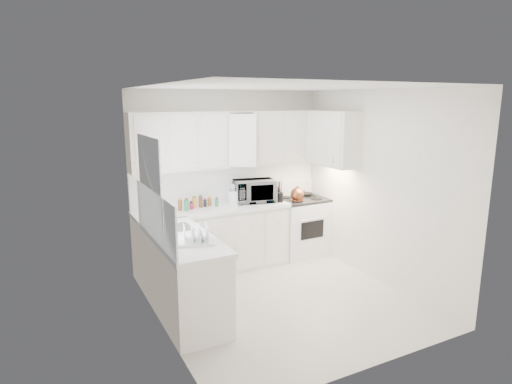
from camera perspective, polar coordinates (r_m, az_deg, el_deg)
floor at (r=5.60m, az=3.37°, el=-13.97°), size 3.20×3.20×0.00m
ceiling at (r=5.04m, az=3.75°, el=13.67°), size 3.20×3.20×0.00m
wall_back at (r=6.57m, az=-3.59°, el=1.88°), size 3.00×0.00×3.00m
wall_front at (r=3.93m, az=15.60°, el=-5.49°), size 3.00×0.00×3.00m
wall_left at (r=4.61m, az=-12.74°, el=-2.77°), size 0.00×3.20×3.20m
wall_right at (r=6.06m, az=15.85°, el=0.59°), size 0.00×3.20×3.20m
window_blinds at (r=4.89m, az=-13.69°, el=1.04°), size 0.06×0.96×1.06m
lower_cabinets_back at (r=6.36m, az=-5.64°, el=-6.40°), size 2.22×0.60×0.90m
lower_cabinets_left at (r=5.14m, az=-9.58°, el=-11.10°), size 0.60×1.60×0.90m
countertop_back at (r=6.22m, az=-5.69°, el=-2.27°), size 2.24×0.64×0.05m
countertop_left at (r=4.97m, az=-9.66°, el=-6.03°), size 0.64×1.62×0.05m
backsplash_back at (r=6.57m, az=-3.55°, el=1.22°), size 2.98×0.02×0.55m
backsplash_left at (r=4.81m, az=-13.19°, el=-3.07°), size 0.02×1.60×0.55m
upper_cabinets_back at (r=6.38m, az=-3.02°, el=3.41°), size 3.00×0.33×0.80m
upper_cabinets_right at (r=6.54m, az=10.00°, el=3.45°), size 0.33×0.90×0.80m
sink at (r=5.26m, az=-10.88°, el=-3.45°), size 0.42×0.38×0.30m
stove at (r=6.98m, az=5.94°, el=-3.53°), size 0.78×0.64×1.18m
tea_kettle at (r=6.64m, az=5.47°, el=-0.15°), size 0.27×0.23×0.24m
frying_pan at (r=7.11m, az=6.51°, el=-0.16°), size 0.25×0.40×0.04m
microwave at (r=6.49m, az=-0.22°, el=0.46°), size 0.65×0.44×0.40m
rice_cooker at (r=6.42m, az=-2.67°, el=-0.49°), size 0.25×0.25×0.23m
paper_towel at (r=6.53m, az=-2.77°, el=-0.09°), size 0.12×0.12×0.27m
utensil_crock at (r=6.49m, az=3.17°, el=0.13°), size 0.12×0.12×0.34m
dish_rack at (r=4.68m, az=-8.07°, el=-5.40°), size 0.46×0.39×0.22m
spice_left_0 at (r=6.17m, az=-10.13°, el=-1.65°), size 0.06×0.06×0.13m
spice_left_1 at (r=6.11m, az=-9.21°, el=-1.76°), size 0.06×0.06×0.13m
spice_left_2 at (r=6.21m, az=-8.81°, el=-1.51°), size 0.06×0.06×0.13m
spice_left_3 at (r=6.15m, az=-7.88°, el=-1.61°), size 0.06×0.06×0.13m
spice_left_4 at (r=6.26m, az=-7.51°, el=-1.37°), size 0.06×0.06×0.13m
spice_left_5 at (r=6.20m, az=-6.58°, el=-1.47°), size 0.06×0.06×0.13m
spice_left_6 at (r=6.31m, az=-6.23°, el=-1.23°), size 0.06×0.06×0.13m
spice_left_7 at (r=6.26m, az=-5.29°, el=-1.32°), size 0.06×0.06×0.13m
sauce_right_0 at (r=6.74m, az=1.43°, el=-0.05°), size 0.06×0.06×0.19m
sauce_right_1 at (r=6.72m, az=2.09°, el=-0.10°), size 0.06×0.06×0.19m
sauce_right_2 at (r=6.79m, az=2.25°, el=0.04°), size 0.06×0.06×0.19m
sauce_right_3 at (r=6.77m, az=2.90°, el=-0.01°), size 0.06×0.06×0.19m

